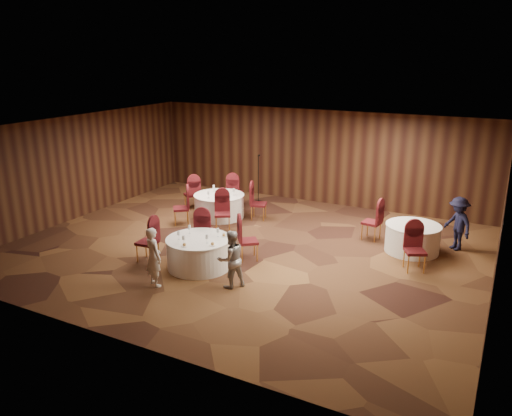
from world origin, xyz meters
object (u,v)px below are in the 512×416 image
at_px(table_main, 199,253).
at_px(table_right, 412,238).
at_px(man_c, 458,224).
at_px(table_left, 219,206).
at_px(woman_a, 154,257).
at_px(woman_b, 231,259).
at_px(mic_stand, 258,188).

bearing_deg(table_main, table_right, 37.64).
distance_m(table_main, man_c, 6.80).
relative_size(table_main, table_left, 0.99).
bearing_deg(table_left, table_main, -65.85).
relative_size(woman_a, man_c, 0.95).
xyz_separation_m(table_right, woman_a, (-4.74, -4.70, 0.31)).
relative_size(table_main, man_c, 1.10).
distance_m(table_right, man_c, 1.27).
bearing_deg(woman_b, table_main, -79.60).
bearing_deg(woman_b, table_right, 176.37).
height_order(table_right, woman_b, woman_b).
bearing_deg(table_right, table_main, -142.36).
relative_size(mic_stand, woman_a, 1.22).
bearing_deg(table_left, mic_stand, 81.52).
bearing_deg(table_right, man_c, 35.07).
height_order(woman_a, man_c, man_c).
distance_m(table_right, mic_stand, 6.12).
distance_m(table_left, table_right, 6.01).
bearing_deg(table_main, woman_a, -104.22).
distance_m(mic_stand, man_c, 6.87).
height_order(mic_stand, woman_b, mic_stand).
xyz_separation_m(table_main, mic_stand, (-1.28, 5.66, 0.12)).
height_order(table_main, man_c, man_c).
relative_size(table_main, table_right, 1.12).
distance_m(table_left, man_c, 7.03).
bearing_deg(woman_a, table_left, -49.63).
xyz_separation_m(table_left, man_c, (7.00, 0.55, 0.34)).
bearing_deg(table_left, table_right, -1.41).
bearing_deg(table_right, mic_stand, 158.38).
xyz_separation_m(table_main, woman_a, (-0.33, -1.29, 0.31)).
height_order(table_left, woman_b, woman_b).
xyz_separation_m(table_left, mic_stand, (0.31, 2.11, 0.12)).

